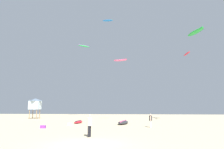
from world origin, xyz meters
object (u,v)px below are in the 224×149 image
Objects in this scene: kite_grounded_near at (123,122)px; lifeguard_tower at (35,104)px; person_foreground at (89,124)px; person_midground at (151,119)px; cooler_box at (43,127)px; gear_bag at (70,124)px; kite_aloft_0 at (187,54)px; kite_aloft_3 at (84,46)px; kite_aloft_2 at (108,20)px; kite_aloft_4 at (120,60)px; kite_grounded_mid at (78,122)px; kite_aloft_1 at (195,32)px.

kite_grounded_near is 22.83m from lifeguard_tower.
person_foreground is 1.13× the size of person_midground.
cooler_box is 1.00× the size of gear_bag.
kite_aloft_0 is at bearing -14.78° from lifeguard_tower.
kite_aloft_0 is at bearing -42.16° from kite_aloft_3.
kite_aloft_3 is (-6.62, 1.96, -6.18)m from kite_aloft_2.
gear_bag is at bearing -117.81° from kite_aloft_4.
kite_grounded_mid reaches higher than gear_bag.
kite_aloft_2 is at bearing 85.31° from kite_grounded_mid.
kite_aloft_3 reaches higher than person_midground.
kite_aloft_1 is (31.07, -6.45, 12.09)m from lifeguard_tower.
kite_aloft_2 is at bearing 136.02° from kite_aloft_1.
kite_aloft_0 is at bearing 25.71° from kite_grounded_near.
kite_aloft_2 reaches higher than kite_aloft_4.
kite_aloft_2 is at bearing -16.49° from kite_aloft_3.
kite_aloft_0 is 0.58× the size of kite_aloft_1.
kite_aloft_1 reaches higher than person_midground.
kite_grounded_mid is at bearing -167.69° from kite_aloft_0.
kite_aloft_4 reaches higher than cooler_box.
kite_aloft_3 is at bearing 137.84° from kite_aloft_0.
kite_aloft_0 is 0.98× the size of kite_aloft_2.
gear_bag is at bearing 134.20° from person_foreground.
kite_grounded_near is 20.27m from kite_aloft_1.
person_midground reaches higher than kite_grounded_near.
person_midground reaches higher than gear_bag.
kite_aloft_4 is at bearing 114.49° from person_midground.
person_midground is 20.03m from kite_aloft_1.
kite_aloft_0 is (18.94, 11.86, 10.87)m from cooler_box.
gear_bag is at bearing 176.62° from person_midground.
person_foreground is 0.40× the size of kite_grounded_near.
kite_aloft_3 is (-14.94, 29.49, 17.79)m from person_midground.
kite_aloft_0 is (10.31, 4.97, 10.79)m from kite_grounded_near.
kite_aloft_2 is (3.71, 29.68, 24.71)m from cooler_box.
kite_aloft_4 is at bearing -74.32° from kite_aloft_2.
lifeguard_tower is at bearing 117.51° from cooler_box.
gear_bag is 0.21× the size of kite_aloft_2.
person_foreground is 0.65× the size of kite_aloft_4.
cooler_box is at bearing -103.39° from kite_grounded_mid.
cooler_box is 0.16× the size of kite_aloft_3.
kite_grounded_near is 7.33m from gear_bag.
kite_grounded_near is at bearing -84.35° from kite_aloft_4.
person_foreground is at bearing -85.49° from kite_aloft_2.
lifeguard_tower reaches higher than cooler_box.
person_midground is 0.34× the size of kite_aloft_1.
kite_aloft_2 is at bearing 113.23° from person_midground.
kite_aloft_2 is (13.88, 10.14, 21.82)m from lifeguard_tower.
lifeguard_tower is 21.07m from kite_aloft_3.
kite_aloft_1 is (18.96, 4.94, 14.95)m from kite_grounded_mid.
kite_aloft_4 is (-11.12, 3.19, -0.15)m from kite_aloft_0.
kite_aloft_4 reaches higher than kite_grounded_mid.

